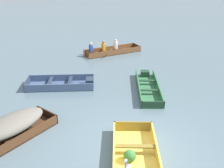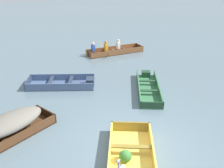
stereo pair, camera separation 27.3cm
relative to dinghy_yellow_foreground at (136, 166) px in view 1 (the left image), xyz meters
name	(u,v)px [view 1 (the left image)]	position (x,y,z in m)	size (l,w,h in m)	color
ground_plane	(138,147)	(0.64, 0.79, -0.14)	(80.00, 80.00, 0.00)	slate
dinghy_yellow_foreground	(136,166)	(0.00, 0.00, 0.00)	(2.83, 3.52, 0.40)	#E5BC47
skiff_green_near_moored	(148,87)	(3.44, 3.98, -0.04)	(2.57, 3.42, 0.32)	#387047
skiff_dark_varnish_mid_moored	(11,126)	(-2.66, 3.23, 0.29)	(3.07, 2.11, 0.78)	#4C2D19
skiff_slate_blue_far_moored	(64,84)	(0.15, 6.16, -0.02)	(3.32, 2.46, 0.37)	#475B7F
rowboat_wooden_brown_with_crew	(109,51)	(4.49, 9.45, 0.06)	(3.79, 2.22, 0.91)	brown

